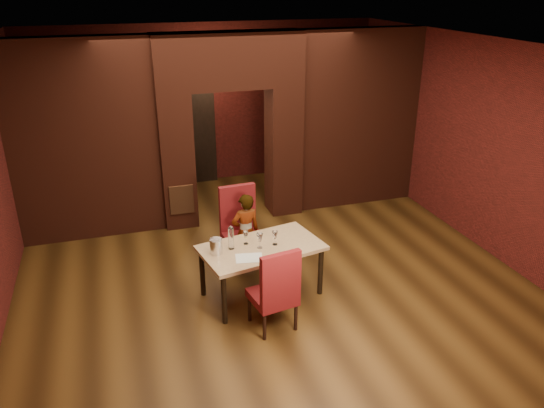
{
  "coord_description": "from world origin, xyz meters",
  "views": [
    {
      "loc": [
        -1.98,
        -6.56,
        4.0
      ],
      "look_at": [
        0.1,
        0.0,
        1.04
      ],
      "focal_mm": 35.0,
      "sensor_mm": 36.0,
      "label": 1
    }
  ],
  "objects": [
    {
      "name": "pillar_left",
      "position": [
        -0.95,
        2.0,
        1.15
      ],
      "size": [
        0.55,
        0.55,
        2.3
      ],
      "primitive_type": "cube",
      "color": "maroon",
      "rests_on": "ground"
    },
    {
      "name": "wine_glass_c",
      "position": [
        -0.06,
        -0.64,
        0.83
      ],
      "size": [
        0.08,
        0.08,
        0.2
      ],
      "primitive_type": null,
      "color": "silver",
      "rests_on": "dining_table"
    },
    {
      "name": "floor",
      "position": [
        0.0,
        0.0,
        0.0
      ],
      "size": [
        8.0,
        8.0,
        0.0
      ],
      "primitive_type": "plane",
      "color": "#4A2F12",
      "rests_on": "ground"
    },
    {
      "name": "wine_bucket",
      "position": [
        -0.85,
        -0.64,
        0.84
      ],
      "size": [
        0.16,
        0.16,
        0.2
      ],
      "primitive_type": "cylinder",
      "color": "silver",
      "rests_on": "dining_table"
    },
    {
      "name": "vent_panel",
      "position": [
        -0.95,
        1.71,
        0.55
      ],
      "size": [
        0.4,
        0.03,
        0.5
      ],
      "primitive_type": "cube",
      "color": "brown",
      "rests_on": "ground"
    },
    {
      "name": "pillar_right",
      "position": [
        0.95,
        2.0,
        1.15
      ],
      "size": [
        0.55,
        0.55,
        2.3
      ],
      "primitive_type": "cube",
      "color": "maroon",
      "rests_on": "ground"
    },
    {
      "name": "tasting_sheet",
      "position": [
        -0.49,
        -0.89,
        0.74
      ],
      "size": [
        0.38,
        0.31,
        0.0
      ],
      "primitive_type": "cube",
      "rotation": [
        0.0,
        0.0,
        -0.19
      ],
      "color": "silver",
      "rests_on": "dining_table"
    },
    {
      "name": "wing_wall_left",
      "position": [
        -2.36,
        2.0,
        1.6
      ],
      "size": [
        2.28,
        0.35,
        3.2
      ],
      "primitive_type": "cube",
      "color": "maroon",
      "rests_on": "ground"
    },
    {
      "name": "dining_table",
      "position": [
        -0.25,
        -0.63,
        0.37
      ],
      "size": [
        1.71,
        1.16,
        0.74
      ],
      "primitive_type": "cube",
      "rotation": [
        0.0,
        0.0,
        0.19
      ],
      "color": "tan",
      "rests_on": "ground"
    },
    {
      "name": "chair_far",
      "position": [
        -0.28,
        0.22,
        0.6
      ],
      "size": [
        0.58,
        0.58,
        1.2
      ],
      "primitive_type": "cube",
      "rotation": [
        0.0,
        0.0,
        0.06
      ],
      "color": "maroon",
      "rests_on": "ground"
    },
    {
      "name": "wing_wall_right",
      "position": [
        2.36,
        2.0,
        1.6
      ],
      "size": [
        2.28,
        0.35,
        3.2
      ],
      "primitive_type": "cube",
      "color": "maroon",
      "rests_on": "ground"
    },
    {
      "name": "ceiling",
      "position": [
        0.0,
        0.0,
        3.2
      ],
      "size": [
        7.0,
        8.0,
        0.04
      ],
      "primitive_type": "cube",
      "color": "silver",
      "rests_on": "ground"
    },
    {
      "name": "wine_glass_a",
      "position": [
        -0.42,
        -0.51,
        0.83
      ],
      "size": [
        0.07,
        0.07,
        0.18
      ],
      "primitive_type": null,
      "color": "white",
      "rests_on": "dining_table"
    },
    {
      "name": "rear_door",
      "position": [
        -0.4,
        3.94,
        1.05
      ],
      "size": [
        0.9,
        0.08,
        2.1
      ],
      "primitive_type": "cube",
      "color": "black",
      "rests_on": "ground"
    },
    {
      "name": "wall_front",
      "position": [
        0.0,
        -4.0,
        1.6
      ],
      "size": [
        7.0,
        0.04,
        3.2
      ],
      "primitive_type": "cube",
      "color": "maroon",
      "rests_on": "ground"
    },
    {
      "name": "wall_back",
      "position": [
        0.0,
        4.0,
        1.6
      ],
      "size": [
        7.0,
        0.04,
        3.2
      ],
      "primitive_type": "cube",
      "color": "maroon",
      "rests_on": "ground"
    },
    {
      "name": "rear_door_frame",
      "position": [
        -0.4,
        3.9,
        1.05
      ],
      "size": [
        1.02,
        0.04,
        2.22
      ],
      "primitive_type": "cube",
      "color": "black",
      "rests_on": "ground"
    },
    {
      "name": "wall_right",
      "position": [
        3.5,
        0.0,
        1.6
      ],
      "size": [
        0.04,
        8.0,
        3.2
      ],
      "primitive_type": "cube",
      "color": "maroon",
      "rests_on": "ground"
    },
    {
      "name": "wine_glass_b",
      "position": [
        -0.28,
        -0.67,
        0.84
      ],
      "size": [
        0.09,
        0.09,
        0.21
      ],
      "primitive_type": null,
      "color": "silver",
      "rests_on": "dining_table"
    },
    {
      "name": "potted_plant",
      "position": [
        0.35,
        0.25,
        0.22
      ],
      "size": [
        0.51,
        0.5,
        0.44
      ],
      "primitive_type": "imported",
      "rotation": [
        0.0,
        0.0,
        0.52
      ],
      "color": "#265A24",
      "rests_on": "ground"
    },
    {
      "name": "water_bottle",
      "position": [
        -0.64,
        -0.58,
        0.9
      ],
      "size": [
        0.07,
        0.07,
        0.32
      ],
      "primitive_type": "cylinder",
      "color": "white",
      "rests_on": "dining_table"
    },
    {
      "name": "lintel",
      "position": [
        0.0,
        2.0,
        2.75
      ],
      "size": [
        2.45,
        0.55,
        0.9
      ],
      "primitive_type": "cube",
      "color": "maroon",
      "rests_on": "ground"
    },
    {
      "name": "person_seated",
      "position": [
        -0.26,
        0.13,
        0.59
      ],
      "size": [
        0.46,
        0.33,
        1.17
      ],
      "primitive_type": "imported",
      "rotation": [
        0.0,
        0.0,
        3.27
      ],
      "color": "beige",
      "rests_on": "ground"
    },
    {
      "name": "chair_near",
      "position": [
        -0.32,
        -1.35,
        0.56
      ],
      "size": [
        0.58,
        0.58,
        1.11
      ],
      "primitive_type": "cube",
      "rotation": [
        0.0,
        0.0,
        3.3
      ],
      "color": "maroon",
      "rests_on": "ground"
    }
  ]
}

